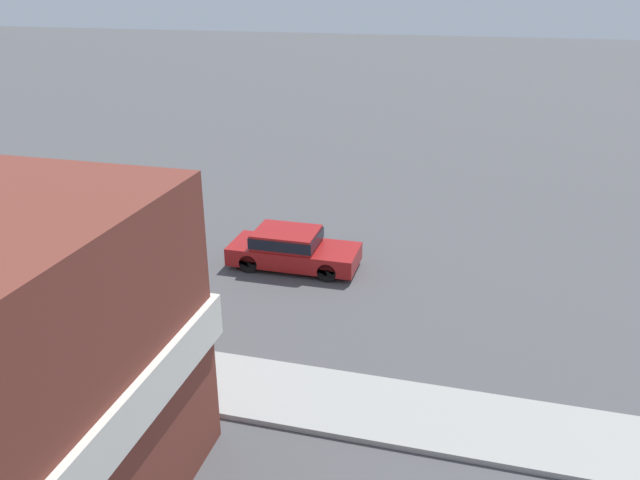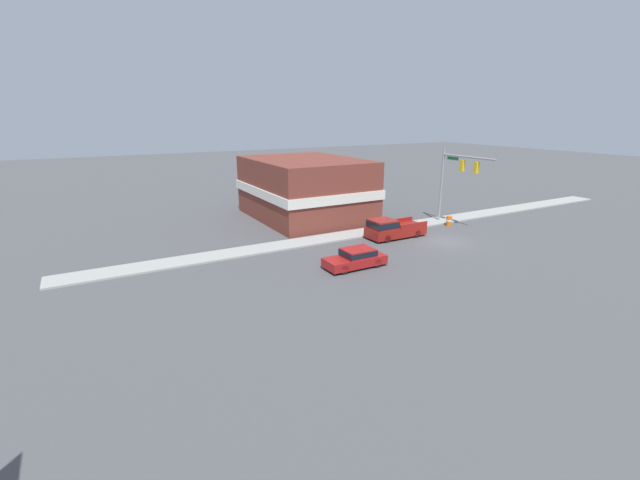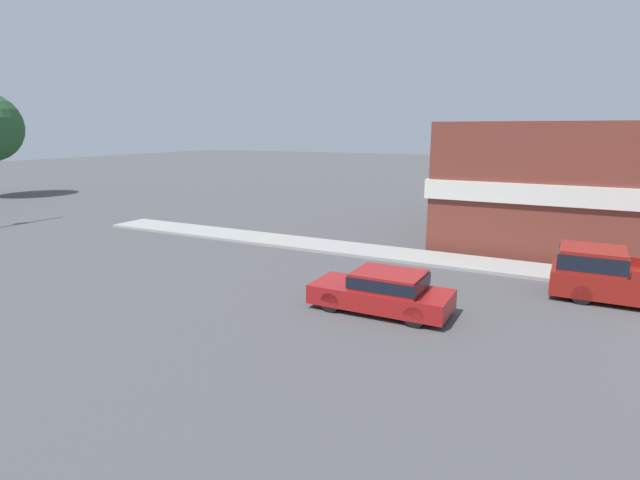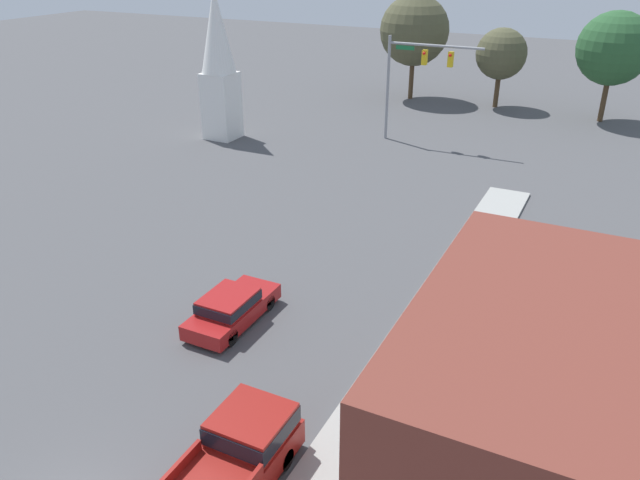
% 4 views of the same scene
% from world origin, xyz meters
% --- Properties ---
extents(far_signal_assembly, '(7.04, 0.49, 7.70)m').
position_xyz_m(far_signal_assembly, '(-3.25, 37.44, 5.54)').
color(far_signal_assembly, gray).
rests_on(far_signal_assembly, ground).
extents(car_lead, '(1.87, 4.53, 1.36)m').
position_xyz_m(car_lead, '(-1.50, 10.30, 0.72)').
color(car_lead, black).
rests_on(car_lead, ground).
extents(pickup_truck_parked, '(2.14, 5.43, 1.79)m').
position_xyz_m(pickup_truck_parked, '(3.23, 3.36, 0.89)').
color(pickup_truck_parked, black).
rests_on(pickup_truck_parked, ground).
extents(church_steeple, '(2.56, 2.56, 11.10)m').
position_xyz_m(church_steeple, '(-16.72, 31.97, 5.81)').
color(church_steeple, white).
rests_on(church_steeple, ground).
extents(backdrop_tree_left_far, '(6.44, 6.44, 9.57)m').
position_xyz_m(backdrop_tree_left_far, '(-8.00, 51.18, 6.34)').
color(backdrop_tree_left_far, '#4C3823').
rests_on(backdrop_tree_left_far, ground).
extents(backdrop_tree_left_mid, '(4.50, 4.50, 7.03)m').
position_xyz_m(backdrop_tree_left_mid, '(0.16, 51.41, 4.76)').
color(backdrop_tree_left_mid, '#4C3823').
rests_on(backdrop_tree_left_mid, ground).
extents(backdrop_tree_center, '(5.91, 5.91, 8.97)m').
position_xyz_m(backdrop_tree_center, '(9.27, 50.33, 5.99)').
color(backdrop_tree_center, '#4C3823').
rests_on(backdrop_tree_center, ground).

